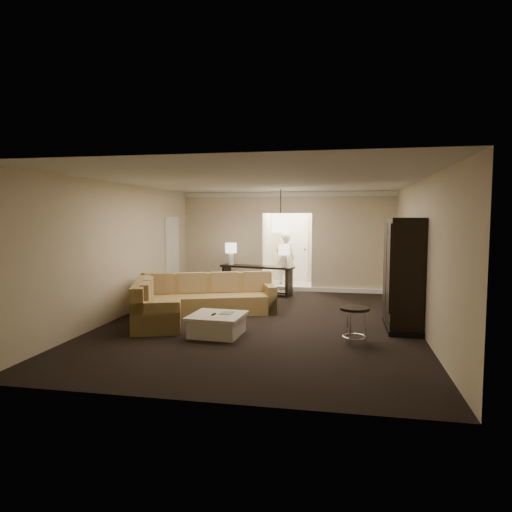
% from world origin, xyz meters
% --- Properties ---
extents(ground, '(8.00, 8.00, 0.00)m').
position_xyz_m(ground, '(0.00, 0.00, 0.00)').
color(ground, black).
rests_on(ground, ground).
extents(wall_back, '(6.00, 0.04, 2.80)m').
position_xyz_m(wall_back, '(0.00, 4.00, 1.40)').
color(wall_back, beige).
rests_on(wall_back, ground).
extents(wall_front, '(6.00, 0.04, 2.80)m').
position_xyz_m(wall_front, '(0.00, -4.00, 1.40)').
color(wall_front, beige).
rests_on(wall_front, ground).
extents(wall_left, '(0.04, 8.00, 2.80)m').
position_xyz_m(wall_left, '(-3.00, 0.00, 1.40)').
color(wall_left, beige).
rests_on(wall_left, ground).
extents(wall_right, '(0.04, 8.00, 2.80)m').
position_xyz_m(wall_right, '(3.00, 0.00, 1.40)').
color(wall_right, beige).
rests_on(wall_right, ground).
extents(ceiling, '(6.00, 8.00, 0.02)m').
position_xyz_m(ceiling, '(0.00, 0.00, 2.80)').
color(ceiling, silver).
rests_on(ceiling, wall_back).
extents(crown_molding, '(6.00, 0.10, 0.12)m').
position_xyz_m(crown_molding, '(0.00, 3.95, 2.73)').
color(crown_molding, white).
rests_on(crown_molding, wall_back).
extents(baseboard, '(6.00, 0.10, 0.12)m').
position_xyz_m(baseboard, '(0.00, 3.95, 0.06)').
color(baseboard, white).
rests_on(baseboard, ground).
extents(side_door, '(0.05, 0.90, 2.10)m').
position_xyz_m(side_door, '(-2.97, 2.80, 1.05)').
color(side_door, white).
rests_on(side_door, ground).
extents(foyer, '(1.44, 2.02, 2.80)m').
position_xyz_m(foyer, '(0.00, 5.34, 1.30)').
color(foyer, silver).
rests_on(foyer, ground).
extents(sectional_sofa, '(3.06, 3.08, 0.87)m').
position_xyz_m(sectional_sofa, '(-1.52, 0.19, 0.35)').
color(sectional_sofa, brown).
rests_on(sectional_sofa, ground).
extents(coffee_table, '(0.98, 0.98, 0.39)m').
position_xyz_m(coffee_table, '(-0.61, -1.11, 0.19)').
color(coffee_table, silver).
rests_on(coffee_table, ground).
extents(console_table, '(2.08, 0.89, 0.78)m').
position_xyz_m(console_table, '(-0.71, 3.20, 0.47)').
color(console_table, black).
rests_on(console_table, ground).
extents(armoire, '(0.62, 1.45, 2.09)m').
position_xyz_m(armoire, '(2.69, 0.03, 1.00)').
color(armoire, black).
rests_on(armoire, ground).
extents(drink_table, '(0.48, 0.48, 0.60)m').
position_xyz_m(drink_table, '(1.79, -1.18, 0.43)').
color(drink_table, black).
rests_on(drink_table, ground).
extents(table_lamp_left, '(0.31, 0.31, 0.60)m').
position_xyz_m(table_lamp_left, '(-1.48, 3.37, 1.18)').
color(table_lamp_left, white).
rests_on(table_lamp_left, console_table).
extents(table_lamp_right, '(0.31, 0.31, 0.60)m').
position_xyz_m(table_lamp_right, '(0.05, 3.03, 1.18)').
color(table_lamp_right, white).
rests_on(table_lamp_right, console_table).
extents(pendant_light, '(0.38, 0.38, 1.09)m').
position_xyz_m(pendant_light, '(0.00, 2.70, 1.95)').
color(pendant_light, black).
rests_on(pendant_light, ceiling).
extents(person, '(0.71, 0.53, 1.78)m').
position_xyz_m(person, '(-0.20, 5.25, 0.89)').
color(person, beige).
rests_on(person, ground).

